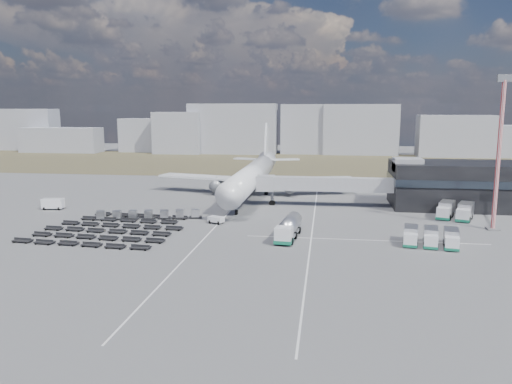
# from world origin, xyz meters

# --- Properties ---
(ground) EXTENTS (420.00, 420.00, 0.00)m
(ground) POSITION_xyz_m (0.00, 0.00, 0.00)
(ground) COLOR #565659
(ground) RESTS_ON ground
(grass_strip) EXTENTS (420.00, 90.00, 0.01)m
(grass_strip) POSITION_xyz_m (0.00, 110.00, 0.01)
(grass_strip) COLOR #46412A
(grass_strip) RESTS_ON ground
(lane_markings) EXTENTS (47.12, 110.00, 0.01)m
(lane_markings) POSITION_xyz_m (9.77, 3.00, 0.01)
(lane_markings) COLOR silver
(lane_markings) RESTS_ON ground
(terminal) EXTENTS (30.40, 16.40, 11.00)m
(terminal) POSITION_xyz_m (47.77, 23.96, 5.25)
(terminal) COLOR black
(terminal) RESTS_ON ground
(jet_bridge) EXTENTS (30.30, 3.80, 7.05)m
(jet_bridge) POSITION_xyz_m (15.90, 20.42, 5.05)
(jet_bridge) COLOR #939399
(jet_bridge) RESTS_ON ground
(airliner) EXTENTS (51.59, 64.53, 17.62)m
(airliner) POSITION_xyz_m (0.00, 32.38, 5.29)
(airliner) COLOR silver
(airliner) RESTS_ON ground
(skyline) EXTENTS (319.03, 23.64, 24.10)m
(skyline) POSITION_xyz_m (10.30, 150.73, 10.19)
(skyline) COLOR #9799A5
(skyline) RESTS_ON ground
(fuel_tanker) EXTENTS (3.98, 11.38, 3.60)m
(fuel_tanker) POSITION_xyz_m (12.15, -8.55, 1.80)
(fuel_tanker) COLOR silver
(fuel_tanker) RESTS_ON ground
(pushback_tug) EXTENTS (3.30, 2.60, 1.35)m
(pushback_tug) POSITION_xyz_m (-2.43, 0.48, 0.67)
(pushback_tug) COLOR silver
(pushback_tug) RESTS_ON ground
(utility_van) EXTENTS (4.75, 2.67, 2.39)m
(utility_van) POSITION_xyz_m (-40.70, 8.74, 1.19)
(utility_van) COLOR silver
(utility_van) RESTS_ON ground
(catering_truck) EXTENTS (3.66, 5.99, 2.57)m
(catering_truck) POSITION_xyz_m (2.80, 41.74, 1.31)
(catering_truck) COLOR silver
(catering_truck) RESTS_ON ground
(service_trucks_near) EXTENTS (9.32, 7.67, 2.54)m
(service_trucks_near) POSITION_xyz_m (35.16, -9.88, 1.38)
(service_trucks_near) COLOR silver
(service_trucks_near) RESTS_ON ground
(service_trucks_far) EXTENTS (8.43, 9.11, 2.97)m
(service_trucks_far) POSITION_xyz_m (44.00, 11.35, 1.61)
(service_trucks_far) COLOR silver
(service_trucks_far) RESTS_ON ground
(uld_row) EXTENTS (20.94, 6.03, 1.64)m
(uld_row) POSITION_xyz_m (-16.60, 2.38, 0.98)
(uld_row) COLOR black
(uld_row) RESTS_ON ground
(baggage_dollies) EXTENTS (25.82, 24.76, 0.75)m
(baggage_dollies) POSITION_xyz_m (-20.07, -7.57, 0.37)
(baggage_dollies) COLOR black
(baggage_dollies) RESTS_ON ground
(floodlight_mast) EXTENTS (2.59, 2.13, 27.62)m
(floodlight_mast) POSITION_xyz_m (48.51, 2.61, 13.84)
(floodlight_mast) COLOR red
(floodlight_mast) RESTS_ON ground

